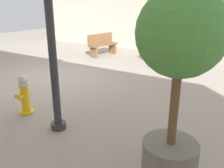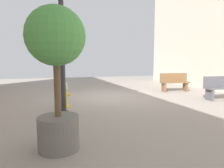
% 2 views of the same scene
% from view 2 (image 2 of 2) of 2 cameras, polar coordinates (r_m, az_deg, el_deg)
% --- Properties ---
extents(ground_plane, '(23.40, 23.40, 0.00)m').
position_cam_2_polar(ground_plane, '(8.69, -0.28, -3.74)').
color(ground_plane, gray).
extents(fire_hydrant, '(0.40, 0.37, 0.85)m').
position_cam_2_polar(fire_hydrant, '(6.84, -13.59, -3.07)').
color(fire_hydrant, gold).
rests_on(fire_hydrant, ground_plane).
extents(bench_near, '(1.55, 0.69, 0.95)m').
position_cam_2_polar(bench_near, '(10.80, 17.66, 0.55)').
color(bench_near, brown).
rests_on(bench_near, ground_plane).
extents(bench_far, '(1.62, 0.57, 0.95)m').
position_cam_2_polar(bench_far, '(9.21, 29.35, -0.90)').
color(bench_far, '#4C4C51').
rests_on(bench_far, ground_plane).
extents(planter_tree, '(0.99, 0.99, 2.45)m').
position_cam_2_polar(planter_tree, '(3.44, -15.87, 6.78)').
color(planter_tree, slate).
rests_on(planter_tree, ground_plane).
extents(street_lamp, '(0.36, 0.36, 4.28)m').
position_cam_2_polar(street_lamp, '(5.79, -14.50, 17.18)').
color(street_lamp, '#2D2D33').
rests_on(street_lamp, ground_plane).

